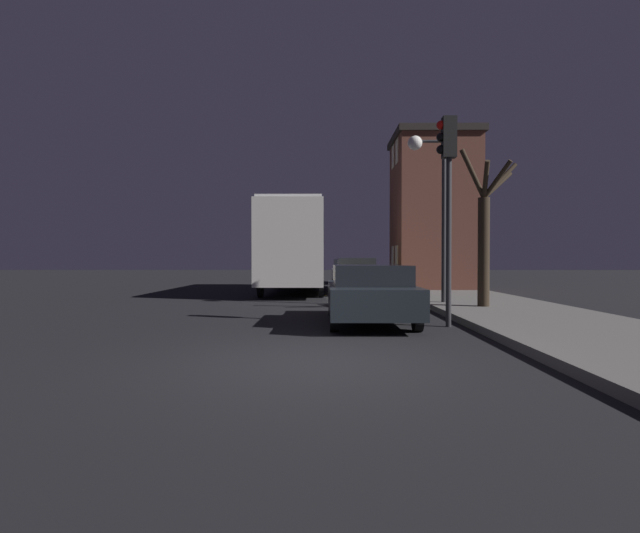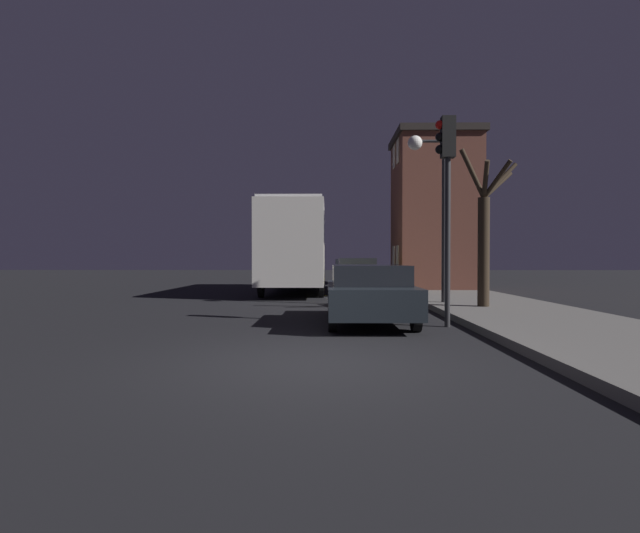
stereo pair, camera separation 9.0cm
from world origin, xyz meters
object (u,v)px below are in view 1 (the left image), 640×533
(bus, at_px, (296,242))
(bare_tree, at_px, (485,234))
(streetlamp, at_px, (430,182))
(car_mid_lane, at_px, (355,275))
(car_near_lane, at_px, (370,293))
(car_far_lane, at_px, (346,271))
(traffic_light, at_px, (448,177))

(bus, bearing_deg, bare_tree, -55.85)
(streetlamp, height_order, car_mid_lane, streetlamp)
(streetlamp, relative_size, car_near_lane, 1.14)
(bare_tree, relative_size, car_far_lane, 1.01)
(bus, bearing_deg, streetlamp, -57.71)
(car_mid_lane, bearing_deg, bare_tree, -67.58)
(car_near_lane, bearing_deg, bus, 102.06)
(car_near_lane, height_order, car_mid_lane, car_mid_lane)
(streetlamp, relative_size, traffic_light, 1.11)
(streetlamp, xyz_separation_m, car_far_lane, (-1.90, 15.26, -3.13))
(streetlamp, relative_size, bus, 0.51)
(bare_tree, bearing_deg, streetlamp, 132.74)
(traffic_light, xyz_separation_m, car_mid_lane, (-1.34, 10.77, -2.51))
(streetlamp, distance_m, traffic_light, 4.53)
(streetlamp, relative_size, bare_tree, 1.17)
(streetlamp, distance_m, bus, 8.73)
(streetlamp, bearing_deg, bus, 122.29)
(streetlamp, xyz_separation_m, bare_tree, (1.26, -1.37, -1.69))
(streetlamp, xyz_separation_m, bus, (-4.58, 7.25, -1.61))
(bus, distance_m, car_far_lane, 8.58)
(bus, height_order, car_near_lane, bus)
(bare_tree, bearing_deg, bus, 124.15)
(streetlamp, relative_size, car_far_lane, 1.18)
(traffic_light, bearing_deg, car_near_lane, 158.63)
(bus, height_order, car_mid_lane, bus)
(car_near_lane, xyz_separation_m, car_mid_lane, (0.31, 10.13, 0.08))
(bare_tree, distance_m, car_far_lane, 16.99)
(streetlamp, distance_m, car_mid_lane, 7.29)
(streetlamp, bearing_deg, car_mid_lane, 106.80)
(traffic_light, distance_m, bus, 12.42)
(streetlamp, height_order, car_far_lane, streetlamp)
(streetlamp, xyz_separation_m, car_near_lane, (-2.22, -3.81, -3.17))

